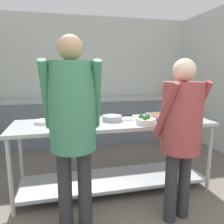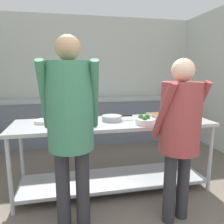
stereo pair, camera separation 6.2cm
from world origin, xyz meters
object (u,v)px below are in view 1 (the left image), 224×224
object	(u,v)px
water_bottle	(168,91)
sauce_pan	(112,118)
plate_stack	(44,122)
guest_serving_right	(181,125)
guest_serving_left	(73,118)
serving_tray_roast	(76,123)
serving_tray_vegetables	(165,116)
broccoli_bowl	(146,120)

from	to	relation	value
water_bottle	sauce_pan	bearing A→B (deg)	-132.49
plate_stack	guest_serving_right	distance (m)	1.55
guest_serving_left	water_bottle	world-z (taller)	guest_serving_left
sauce_pan	serving_tray_roast	bearing A→B (deg)	-162.69
plate_stack	guest_serving_left	size ratio (longest dim) A/B	0.13
serving_tray_vegetables	serving_tray_roast	bearing A→B (deg)	-172.46
serving_tray_vegetables	guest_serving_left	bearing A→B (deg)	-149.03
broccoli_bowl	plate_stack	bearing A→B (deg)	165.03
guest_serving_left	guest_serving_right	world-z (taller)	guest_serving_left
serving_tray_roast	sauce_pan	bearing A→B (deg)	17.31
guest_serving_right	water_bottle	size ratio (longest dim) A/B	6.23
broccoli_bowl	serving_tray_vegetables	xyz separation A→B (m)	(0.38, 0.27, -0.01)
plate_stack	broccoli_bowl	world-z (taller)	broccoli_bowl
serving_tray_vegetables	water_bottle	xyz separation A→B (m)	(0.99, 1.86, 0.14)
serving_tray_roast	broccoli_bowl	distance (m)	0.80
guest_serving_right	serving_tray_roast	bearing A→B (deg)	146.05
serving_tray_vegetables	guest_serving_left	distance (m)	1.46
plate_stack	serving_tray_vegetables	world-z (taller)	serving_tray_vegetables
serving_tray_roast	sauce_pan	distance (m)	0.47
plate_stack	guest_serving_right	size ratio (longest dim) A/B	0.14
guest_serving_right	plate_stack	bearing A→B (deg)	147.81
broccoli_bowl	water_bottle	bearing A→B (deg)	57.17
plate_stack	water_bottle	xyz separation A→B (m)	(2.54, 1.82, 0.15)
plate_stack	serving_tray_roast	distance (m)	0.41
serving_tray_roast	broccoli_bowl	bearing A→B (deg)	-8.58
serving_tray_vegetables	guest_serving_right	world-z (taller)	guest_serving_right
serving_tray_vegetables	guest_serving_left	world-z (taller)	guest_serving_left
serving_tray_roast	broccoli_bowl	world-z (taller)	broccoli_bowl
plate_stack	water_bottle	world-z (taller)	water_bottle
broccoli_bowl	water_bottle	xyz separation A→B (m)	(1.38, 2.13, 0.12)
plate_stack	water_bottle	size ratio (longest dim) A/B	0.90
sauce_pan	water_bottle	world-z (taller)	water_bottle
serving_tray_roast	serving_tray_vegetables	distance (m)	1.18
serving_tray_vegetables	water_bottle	distance (m)	2.11
plate_stack	serving_tray_vegetables	distance (m)	1.54
serving_tray_vegetables	guest_serving_right	xyz separation A→B (m)	(-0.23, -0.79, 0.07)
broccoli_bowl	water_bottle	distance (m)	2.54
serving_tray_roast	guest_serving_right	world-z (taller)	guest_serving_right
guest_serving_left	water_bottle	bearing A→B (deg)	49.36
sauce_pan	water_bottle	distance (m)	2.55
broccoli_bowl	serving_tray_vegetables	world-z (taller)	broccoli_bowl
serving_tray_roast	plate_stack	bearing A→B (deg)	152.64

